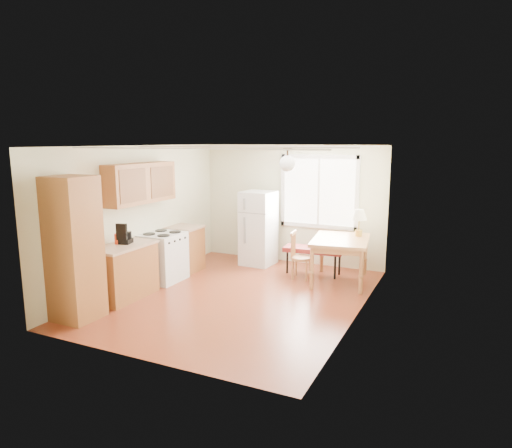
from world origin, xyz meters
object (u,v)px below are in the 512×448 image
Objects in this scene: bench at (313,251)px; chair at (297,252)px; refrigerator at (258,228)px; dining_table at (340,244)px.

chair is at bearing -120.18° from bench.
bench is at bearing -6.75° from refrigerator.
bench is at bearing 146.53° from dining_table.
chair is (-0.80, -0.12, -0.21)m from dining_table.
bench is 0.71m from dining_table.
chair is (1.09, -0.61, -0.27)m from refrigerator.
chair is at bearing -26.66° from refrigerator.
dining_table is at bearing -12.02° from refrigerator.
dining_table is at bearing -29.30° from bench.
bench is 0.81× the size of dining_table.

